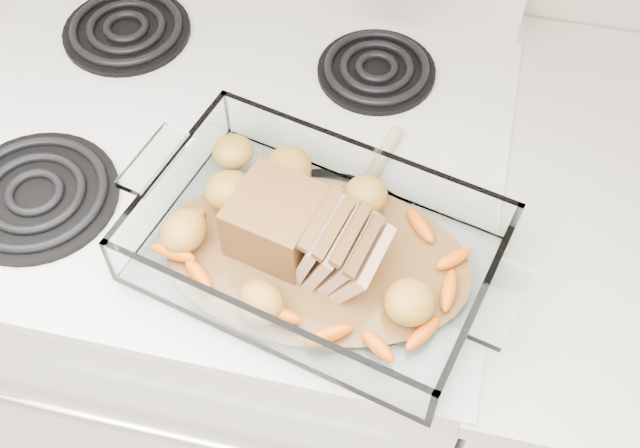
% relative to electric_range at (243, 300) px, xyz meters
% --- Properties ---
extents(electric_range, '(0.78, 0.70, 1.12)m').
position_rel_electric_range_xyz_m(electric_range, '(0.00, 0.00, 0.00)').
color(electric_range, silver).
rests_on(electric_range, ground).
extents(counter_right, '(0.58, 0.68, 0.93)m').
position_rel_electric_range_xyz_m(counter_right, '(0.66, -0.00, -0.02)').
color(counter_right, white).
rests_on(counter_right, ground).
extents(baking_dish, '(0.40, 0.26, 0.08)m').
position_rel_electric_range_xyz_m(baking_dish, '(0.18, -0.18, 0.48)').
color(baking_dish, white).
rests_on(baking_dish, electric_range).
extents(pork_roast, '(0.18, 0.10, 0.08)m').
position_rel_electric_range_xyz_m(pork_roast, '(0.15, -0.18, 0.51)').
color(pork_roast, brown).
rests_on(pork_roast, baking_dish).
extents(roast_vegetables, '(0.34, 0.19, 0.04)m').
position_rel_electric_range_xyz_m(roast_vegetables, '(0.18, -0.14, 0.49)').
color(roast_vegetables, '#FF5E0D').
rests_on(roast_vegetables, baking_dish).
extents(wooden_spoon, '(0.07, 0.26, 0.02)m').
position_rel_electric_range_xyz_m(wooden_spoon, '(0.21, -0.12, 0.46)').
color(wooden_spoon, '#C7AC8D').
rests_on(wooden_spoon, electric_range).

